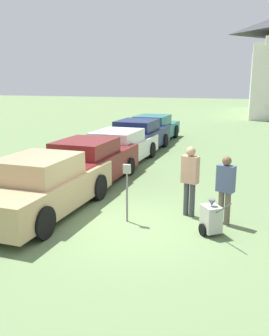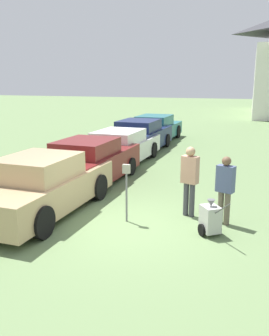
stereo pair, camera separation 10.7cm
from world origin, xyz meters
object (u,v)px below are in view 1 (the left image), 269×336
(parked_car_teal, at_px, (153,129))
(equipment_cart, at_px, (211,219))
(parked_car_white, at_px, (119,148))
(parked_car_tan, at_px, (43,187))
(person_supervisor, at_px, (225,186))
(parked_car_maroon, at_px, (88,163))
(parked_car_navy, at_px, (138,137))
(person_worker, at_px, (190,177))
(parking_meter, at_px, (127,182))

(parked_car_teal, distance_m, equipment_cart, 13.06)
(equipment_cart, bearing_deg, parked_car_teal, 74.70)
(parked_car_white, bearing_deg, parked_car_teal, 92.88)
(parked_car_tan, xyz_separation_m, person_supervisor, (4.61, 0.59, 0.24))
(parked_car_teal, bearing_deg, parked_car_tan, -87.12)
(parked_car_maroon, xyz_separation_m, parked_car_teal, (-0.00, 9.16, -0.02))
(parked_car_teal, distance_m, person_supervisor, 12.42)
(parked_car_tan, height_order, parked_car_white, parked_car_tan)
(parked_car_tan, height_order, person_supervisor, person_supervisor)
(parked_car_tan, relative_size, parked_car_navy, 0.95)
(parked_car_white, height_order, parked_car_navy, parked_car_navy)
(parked_car_navy, relative_size, person_worker, 2.79)
(parked_car_navy, xyz_separation_m, person_worker, (3.71, -8.14, 0.33))
(parked_car_navy, bearing_deg, equipment_cart, -61.75)
(parked_car_tan, height_order, parked_car_teal, parked_car_tan)
(parked_car_navy, height_order, parked_car_teal, parked_car_navy)
(equipment_cart, bearing_deg, parked_car_tan, 142.69)
(parked_car_navy, bearing_deg, parked_car_white, -87.12)
(parked_car_tan, height_order, parked_car_maroon, parked_car_tan)
(parked_car_maroon, bearing_deg, person_worker, -26.22)
(parked_car_teal, bearing_deg, equipment_cart, -67.57)
(parked_car_white, bearing_deg, parked_car_navy, 92.88)
(parked_car_white, height_order, parking_meter, parking_meter)
(person_worker, xyz_separation_m, equipment_cart, (0.66, -1.07, -0.66))
(parked_car_maroon, relative_size, parked_car_navy, 0.98)
(parked_car_white, distance_m, parked_car_navy, 2.89)
(parked_car_maroon, distance_m, person_worker, 4.26)
(parked_car_maroon, distance_m, parked_car_teal, 9.16)
(parking_meter, xyz_separation_m, person_supervisor, (2.31, 0.54, -0.05))
(person_supervisor, bearing_deg, parked_car_maroon, -6.35)
(parked_car_white, relative_size, parked_car_navy, 1.06)
(parking_meter, bearing_deg, person_supervisor, 13.25)
(parked_car_white, xyz_separation_m, equipment_cart, (4.37, -6.32, -0.27))
(parked_car_white, distance_m, equipment_cart, 7.69)
(parking_meter, xyz_separation_m, person_worker, (1.41, 0.84, 0.04))
(parked_car_navy, bearing_deg, parking_meter, -72.78)
(parked_car_tan, xyz_separation_m, parked_car_maroon, (0.00, 2.95, -0.02))
(parked_car_teal, bearing_deg, parked_car_navy, -87.11)
(parked_car_teal, relative_size, person_supervisor, 3.04)
(person_supervisor, bearing_deg, parked_car_white, -29.48)
(parked_car_maroon, relative_size, person_worker, 2.74)
(parked_car_white, height_order, equipment_cart, parked_car_white)
(parked_car_maroon, xyz_separation_m, parked_car_navy, (-0.00, 6.07, 0.01))
(person_supervisor, bearing_deg, parked_car_navy, -40.54)
(parked_car_teal, xyz_separation_m, person_worker, (3.71, -11.23, 0.36))
(parking_meter, height_order, equipment_cart, parking_meter)
(parked_car_maroon, height_order, parking_meter, parked_car_maroon)
(parked_car_teal, bearing_deg, parking_meter, -76.35)
(parked_car_navy, xyz_separation_m, equipment_cart, (4.37, -9.21, -0.33))
(parked_car_maroon, height_order, equipment_cart, parked_car_maroon)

